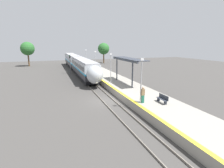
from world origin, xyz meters
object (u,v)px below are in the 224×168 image
at_px(lamppost_near, 141,77).
at_px(lamppost_mid, 111,66).
at_px(railway_signal, 70,62).
at_px(train, 77,63).
at_px(platform_bench, 163,99).
at_px(lamppost_far, 95,61).
at_px(lamppost_farthest, 86,57).
at_px(person_waiting, 143,95).

relative_size(lamppost_near, lamppost_mid, 1.00).
xyz_separation_m(railway_signal, lamppost_mid, (4.57, -16.72, 0.91)).
relative_size(train, platform_bench, 24.48).
height_order(lamppost_near, lamppost_far, same).
distance_m(railway_signal, lamppost_far, 8.20).
bearing_deg(platform_bench, lamppost_near, 150.26).
bearing_deg(lamppost_farthest, railway_signal, -144.75).
bearing_deg(lamppost_mid, lamppost_far, 90.00).
height_order(train, person_waiting, train).
relative_size(platform_bench, lamppost_farthest, 0.34).
distance_m(lamppost_mid, lamppost_farthest, 19.95).
bearing_deg(lamppost_far, train, 105.26).
distance_m(lamppost_near, lamppost_farthest, 29.92).
bearing_deg(lamppost_near, person_waiting, -88.96).
xyz_separation_m(lamppost_near, lamppost_far, (0.00, 19.95, 0.00)).
relative_size(platform_bench, person_waiting, 0.91).
bearing_deg(train, lamppost_mid, -82.58).
bearing_deg(lamppost_near, lamppost_far, 90.00).
relative_size(train, lamppost_near, 8.35).
distance_m(train, lamppost_far, 9.54).
height_order(railway_signal, lamppost_mid, lamppost_mid).
bearing_deg(lamppost_mid, railway_signal, 105.29).
bearing_deg(lamppost_far, person_waiting, -89.98).
xyz_separation_m(railway_signal, lamppost_farthest, (4.57, 3.23, 0.91)).
xyz_separation_m(lamppost_mid, lamppost_far, (0.00, 9.97, 0.00)).
height_order(person_waiting, railway_signal, railway_signal).
bearing_deg(lamppost_farthest, train, -160.73).
distance_m(lamppost_mid, lamppost_far, 9.97).
distance_m(train, railway_signal, 3.19).
distance_m(lamppost_near, lamppost_far, 19.95).
bearing_deg(platform_bench, train, 98.53).
bearing_deg(lamppost_farthest, platform_bench, -86.23).
xyz_separation_m(train, lamppost_farthest, (2.48, 0.87, 1.40)).
relative_size(train, railway_signal, 8.82).
distance_m(platform_bench, lamppost_far, 21.34).
bearing_deg(person_waiting, lamppost_farthest, 90.02).
bearing_deg(lamppost_mid, lamppost_farthest, 90.00).
height_order(lamppost_near, lamppost_mid, same).
height_order(platform_bench, railway_signal, railway_signal).
xyz_separation_m(lamppost_near, lamppost_mid, (0.00, 9.97, 0.00)).
bearing_deg(lamppost_far, platform_bench, -84.46).
bearing_deg(train, lamppost_farthest, 19.27).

